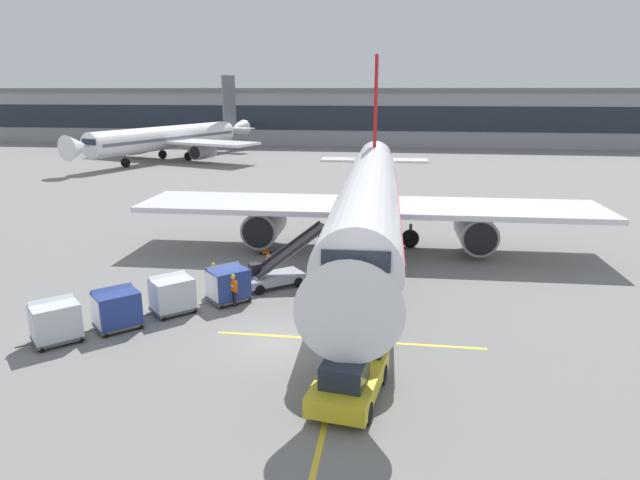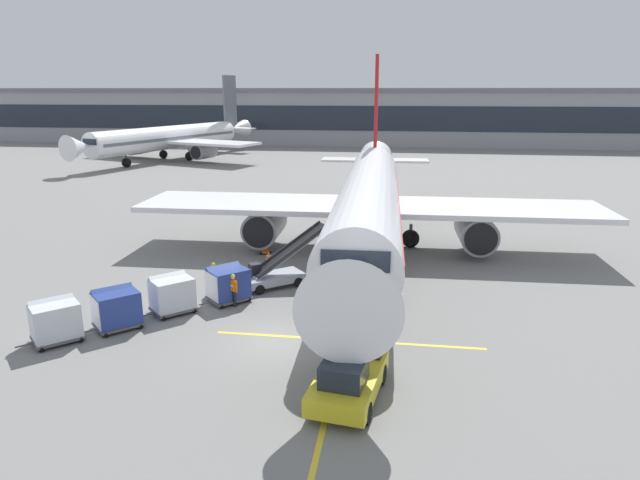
{
  "view_description": "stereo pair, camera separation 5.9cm",
  "coord_description": "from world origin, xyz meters",
  "views": [
    {
      "loc": [
        4.98,
        -22.12,
        10.78
      ],
      "look_at": [
        0.86,
        6.72,
        2.85
      ],
      "focal_mm": 31.13,
      "sensor_mm": 36.0,
      "label": 1
    },
    {
      "loc": [
        5.04,
        -22.11,
        10.78
      ],
      "look_at": [
        0.86,
        6.72,
        2.85
      ],
      "focal_mm": 31.13,
      "sensor_mm": 36.0,
      "label": 2
    }
  ],
  "objects": [
    {
      "name": "safety_cone_wingtip",
      "position": [
        -3.81,
        13.13,
        0.38
      ],
      "size": [
        0.69,
        0.69,
        0.77
      ],
      "color": "black",
      "rests_on": "ground"
    },
    {
      "name": "safety_cone_engine_keepout",
      "position": [
        -3.15,
        11.31,
        0.37
      ],
      "size": [
        0.67,
        0.67,
        0.75
      ],
      "color": "black",
      "rests_on": "ground"
    },
    {
      "name": "baggage_cart_fourth",
      "position": [
        -9.71,
        -1.49,
        1.0
      ],
      "size": [
        2.55,
        2.54,
        1.91
      ],
      "color": "#515156",
      "rests_on": "ground"
    },
    {
      "name": "baggage_cart_lead",
      "position": [
        -3.66,
        4.25,
        1.0
      ],
      "size": [
        2.55,
        2.54,
        1.91
      ],
      "color": "#515156",
      "rests_on": "ground"
    },
    {
      "name": "pushback_tug",
      "position": [
        3.5,
        -4.37,
        0.83
      ],
      "size": [
        2.74,
        4.67,
        1.83
      ],
      "color": "gold",
      "rests_on": "ground"
    },
    {
      "name": "parked_airplane",
      "position": [
        3.01,
        15.19,
        3.55
      ],
      "size": [
        31.5,
        41.66,
        13.83
      ],
      "color": "white",
      "rests_on": "ground"
    },
    {
      "name": "belt_loader",
      "position": [
        -1.65,
        6.94,
        0.91
      ],
      "size": [
        4.78,
        4.2,
        3.36
      ],
      "color": "#A3A8B2",
      "rests_on": "ground"
    },
    {
      "name": "ground_crew_by_carts",
      "position": [
        -4.77,
        5.3,
        1.0
      ],
      "size": [
        0.57,
        0.29,
        1.74
      ],
      "color": "black",
      "rests_on": "ground"
    },
    {
      "name": "apron_guidance_line_lead_in",
      "position": [
        2.84,
        14.46,
        0.0
      ],
      "size": [
        0.2,
        110.0,
        0.01
      ],
      "color": "yellow",
      "rests_on": "ground"
    },
    {
      "name": "ground_crew_by_loader",
      "position": [
        -3.17,
        3.59,
        1.0
      ],
      "size": [
        0.49,
        0.41,
        1.74
      ],
      "color": "black",
      "rests_on": "ground"
    },
    {
      "name": "terminal_building",
      "position": [
        -10.52,
        94.47,
        5.47
      ],
      "size": [
        143.6,
        16.26,
        11.05
      ],
      "color": "#939399",
      "rests_on": "ground"
    },
    {
      "name": "distant_airplane",
      "position": [
        -30.62,
        61.57,
        3.46
      ],
      "size": [
        30.05,
        37.96,
        13.21
      ],
      "color": "white",
      "rests_on": "ground"
    },
    {
      "name": "ground_plane",
      "position": [
        0.0,
        0.0,
        0.0
      ],
      "size": [
        600.0,
        600.0,
        0.0
      ],
      "primitive_type": "plane",
      "color": "slate"
    },
    {
      "name": "baggage_cart_second",
      "position": [
        -5.96,
        2.41,
        1.0
      ],
      "size": [
        2.55,
        2.54,
        1.91
      ],
      "color": "#515156",
      "rests_on": "ground"
    },
    {
      "name": "apron_guidance_line_stop_bar",
      "position": [
        3.03,
        0.43,
        0.0
      ],
      "size": [
        12.0,
        0.2,
        0.01
      ],
      "color": "yellow",
      "rests_on": "ground"
    },
    {
      "name": "baggage_cart_third",
      "position": [
        -7.76,
        0.24,
        1.0
      ],
      "size": [
        2.55,
        2.54,
        1.91
      ],
      "color": "#515156",
      "rests_on": "ground"
    }
  ]
}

